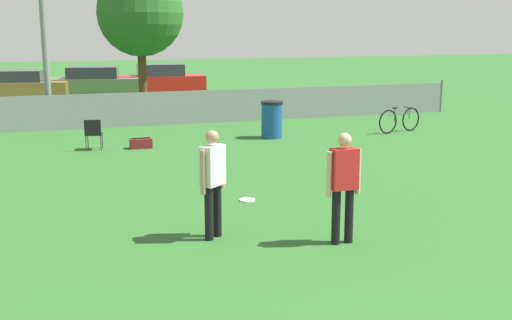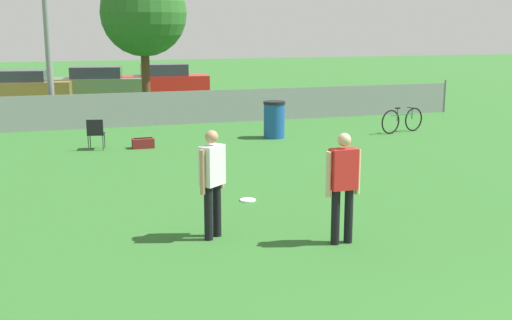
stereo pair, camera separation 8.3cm
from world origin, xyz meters
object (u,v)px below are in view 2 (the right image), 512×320
Objects in this scene: player_defender_red at (343,181)px; parked_car_red at (164,80)px; player_receiver_white at (212,177)px; folding_chair_sideline at (96,132)px; parked_car_tan at (20,86)px; gear_bag_sideline at (143,143)px; bicycle_sideline at (402,120)px; parked_car_olive at (97,83)px; frisbee_disc at (248,200)px; tree_near_pole at (144,13)px; trash_bin at (274,119)px.

player_defender_red is 21.89m from parked_car_red.
folding_chair_sideline is at bearing 59.40° from player_receiver_white.
gear_bag_sideline is at bearing -64.97° from parked_car_tan.
bicycle_sideline is at bearing 5.91° from player_receiver_white.
gear_bag_sideline is 12.94m from parked_car_olive.
folding_chair_sideline is at bearing 164.80° from bicycle_sideline.
bicycle_sideline is at bearing 41.46° from frisbee_disc.
parked_car_olive is 3.13m from parked_car_red.
tree_near_pole is 1.18× the size of parked_car_olive.
trash_bin is at bearing -70.17° from tree_near_pole.
gear_bag_sideline is 0.14× the size of parked_car_red.
parked_car_olive is at bearing 93.26° from player_defender_red.
parked_car_tan is at bearing 101.85° from player_defender_red.
parked_car_tan is 1.02× the size of parked_car_olive.
parked_car_olive is at bearing 107.02° from bicycle_sideline.
parked_car_red reaches higher than parked_car_tan.
trash_bin is at bearing -82.32° from parked_car_red.
tree_near_pole reaches higher than parked_car_red.
bicycle_sideline is at bearing -47.45° from parked_car_olive.
trash_bin is at bearing -165.11° from folding_chair_sideline.
gear_bag_sideline reaches higher than frisbee_disc.
parked_car_red is (2.93, 13.21, 0.58)m from gear_bag_sideline.
player_receiver_white reaches higher than bicycle_sideline.
trash_bin is 1.88× the size of gear_bag_sideline.
bicycle_sideline is (9.12, 0.01, -0.10)m from folding_chair_sideline.
parked_car_olive is at bearing 14.92° from parked_car_tan.
tree_near_pole is 3.16× the size of bicycle_sideline.
folding_chair_sideline is at bearing -104.02° from parked_car_red.
frisbee_disc is at bearing -90.73° from tree_near_pole.
gear_bag_sideline is 0.12× the size of parked_car_tan.
parked_car_red is at bearing 77.48° from gear_bag_sideline.
parked_car_olive is at bearing -171.31° from parked_car_red.
bicycle_sideline is 4.06m from trash_bin.
bicycle_sideline is (7.97, 7.91, -0.58)m from player_receiver_white.
tree_near_pole is at bearing 89.84° from player_defender_red.
gear_bag_sideline is at bearing -173.81° from trash_bin.
frisbee_disc is (-0.17, -13.58, -3.64)m from tree_near_pole.
tree_near_pole is at bearing 46.27° from player_receiver_white.
gear_bag_sideline is (-1.70, 8.64, -0.83)m from player_defender_red.
trash_bin is 14.24m from parked_car_tan.
player_defender_red is 10.74m from bicycle_sideline.
tree_near_pole is at bearing -103.29° from parked_car_red.
folding_chair_sideline is 0.77× the size of trash_bin.
parked_car_tan reaches higher than frisbee_disc.
bicycle_sideline is 7.92m from gear_bag_sideline.
tree_near_pole is 17.87× the size of frisbee_disc.
trash_bin is at bearing 160.39° from bicycle_sideline.
player_receiver_white is 21.22m from parked_car_red.
player_receiver_white is at bearing -94.60° from parked_car_red.
tree_near_pole reaches higher than bicycle_sideline.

